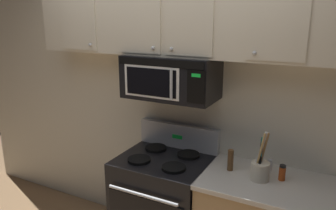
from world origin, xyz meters
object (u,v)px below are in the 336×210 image
Objects in this scene: salt_shaker at (270,165)px; spice_jar at (282,173)px; utensil_crock_cream at (260,168)px; stove_range at (165,204)px; pepper_mill at (230,160)px; over_range_microwave at (171,77)px.

salt_shaker is 0.16m from spice_jar.
utensil_crock_cream is at bearing -100.83° from salt_shaker.
pepper_mill is (0.56, 0.05, 0.52)m from stove_range.
pepper_mill is (-0.24, 0.05, -0.01)m from utensil_crock_cream.
utensil_crock_cream reaches higher than salt_shaker.
stove_range is 0.76m from pepper_mill.
stove_range is at bearing -175.35° from pepper_mill.
spice_jar is at bearing 2.73° from pepper_mill.
salt_shaker is 0.31m from pepper_mill.
salt_shaker is (0.83, 0.18, 0.48)m from stove_range.
stove_range is 1.47× the size of over_range_microwave.
utensil_crock_cream reaches higher than spice_jar.
stove_range is 0.97m from salt_shaker.
stove_range reaches higher than pepper_mill.
spice_jar is at bearing 25.81° from utensil_crock_cream.
salt_shaker is at bearing 26.12° from pepper_mill.
spice_jar is at bearing -46.53° from salt_shaker.
pepper_mill is 1.41× the size of spice_jar.
over_range_microwave reaches higher than spice_jar.
utensil_crock_cream reaches higher than stove_range.
stove_range reaches higher than salt_shaker.
spice_jar reaches higher than salt_shaker.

